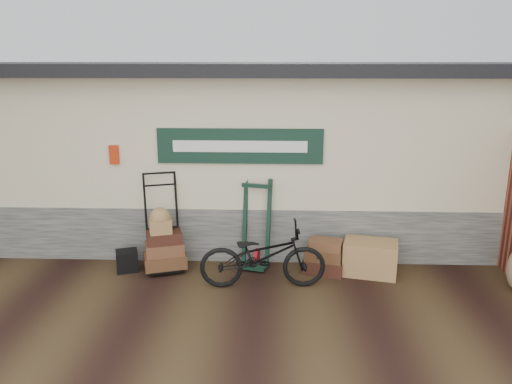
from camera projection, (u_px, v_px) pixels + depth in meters
ground at (257, 288)px, 7.35m from camera, size 80.00×80.00×0.00m
station_building at (262, 148)px, 9.58m from camera, size 14.40×4.10×3.20m
porter_trolley at (162, 221)px, 7.91m from camera, size 0.93×0.80×1.57m
green_barrow at (256, 224)px, 7.99m from camera, size 0.61×0.56×1.43m
suitcase_stack at (324, 256)px, 7.83m from camera, size 0.70×0.54×0.55m
wicker_hamper at (370, 258)px, 7.79m from camera, size 0.91×0.69×0.53m
black_trunk at (127, 261)px, 7.92m from camera, size 0.41×0.38×0.33m
bicycle at (263, 253)px, 7.27m from camera, size 0.77×1.89×1.07m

